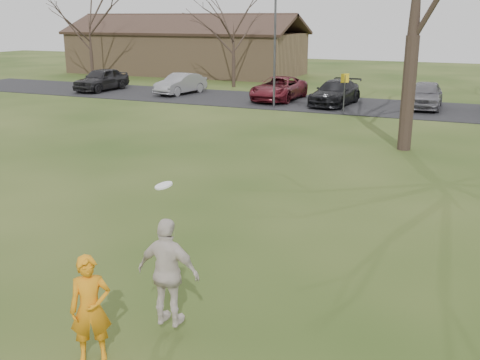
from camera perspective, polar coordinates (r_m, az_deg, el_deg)
name	(u,v)px	position (r m, az deg, el deg)	size (l,w,h in m)	color
ground	(139,337)	(9.29, -10.25, -15.40)	(120.00, 120.00, 0.00)	#1E380F
parking_strip	(392,108)	(32.18, 15.18, 7.09)	(62.00, 6.50, 0.04)	black
player_defender	(90,309)	(8.52, -14.96, -12.53)	(0.59, 0.39, 1.62)	orange
car_0	(101,79)	(39.52, -13.91, 9.91)	(1.77, 4.41, 1.50)	black
car_1	(181,84)	(36.85, -6.07, 9.72)	(1.39, 3.98, 1.31)	gray
car_2	(279,88)	(33.98, 3.96, 9.27)	(2.28, 4.94, 1.37)	maroon
car_3	(335,93)	(32.50, 9.66, 8.75)	(1.90, 4.67, 1.36)	black
car_4	(425,95)	(32.44, 18.33, 8.24)	(1.72, 4.27, 1.45)	slate
catching_play	(169,273)	(8.76, -7.28, -9.32)	(1.04, 0.47, 2.31)	beige
building	(186,51)	(50.90, -5.55, 12.91)	(20.60, 8.50, 5.14)	#8C6D4C
lamp_post	(275,34)	(30.87, 3.58, 14.62)	(0.34, 0.34, 6.27)	#47474C
sign_yellow	(345,86)	(29.43, 10.59, 9.38)	(0.35, 0.35, 2.08)	#47474C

